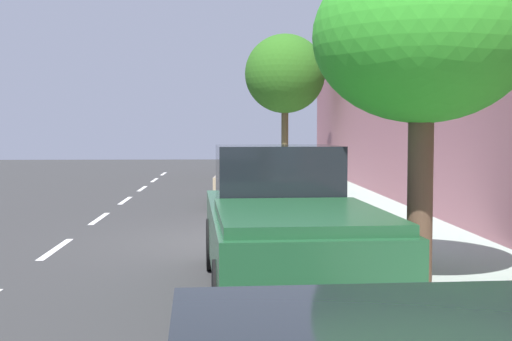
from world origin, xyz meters
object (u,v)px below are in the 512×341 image
street_tree_mid_block (422,39)px  street_tree_far_end (285,74)px  bicycle_at_curb (283,208)px  cyclist_with_backpack (295,177)px  parked_pickup_green_second (285,226)px  parked_sedan_tan_mid (248,178)px

street_tree_mid_block → street_tree_far_end: (0.00, 20.66, 1.25)m
bicycle_at_curb → cyclist_with_backpack: cyclist_with_backpack is taller
parked_pickup_green_second → street_tree_mid_block: street_tree_mid_block is taller
bicycle_at_curb → parked_pickup_green_second: bearing=-94.7°
cyclist_with_backpack → street_tree_mid_block: street_tree_mid_block is taller
bicycle_at_curb → cyclist_with_backpack: bearing=-64.9°
parked_pickup_green_second → street_tree_mid_block: 3.08m
cyclist_with_backpack → street_tree_far_end: size_ratio=0.29×
parked_sedan_tan_mid → street_tree_mid_block: size_ratio=1.01×
cyclist_with_backpack → street_tree_far_end: street_tree_far_end is taller
street_tree_far_end → bicycle_at_curb: bearing=-95.2°
parked_sedan_tan_mid → street_tree_far_end: bearing=78.8°
bicycle_at_curb → street_tree_mid_block: street_tree_mid_block is taller
parked_pickup_green_second → cyclist_with_backpack: parked_pickup_green_second is taller
cyclist_with_backpack → street_tree_mid_block: bearing=-80.0°
bicycle_at_curb → cyclist_with_backpack: size_ratio=0.83×
parked_pickup_green_second → parked_sedan_tan_mid: parked_pickup_green_second is taller
parked_pickup_green_second → street_tree_far_end: bearing=85.0°
parked_sedan_tan_mid → bicycle_at_curb: 4.42m
parked_pickup_green_second → parked_sedan_tan_mid: size_ratio=1.20×
parked_pickup_green_second → cyclist_with_backpack: size_ratio=2.98×
street_tree_far_end → parked_sedan_tan_mid: bearing=-101.2°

